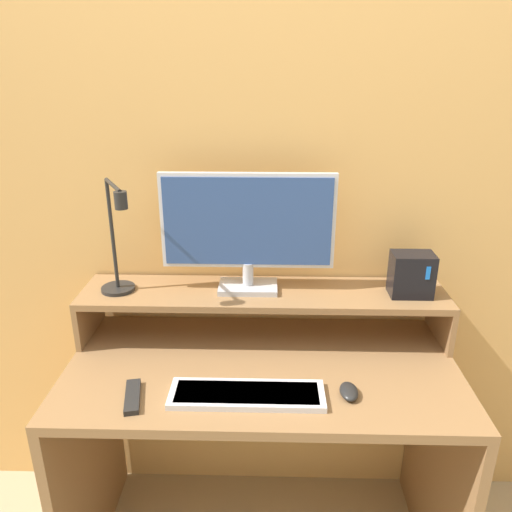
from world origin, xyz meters
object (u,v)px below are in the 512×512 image
Objects in this scene: monitor at (248,227)px; router_dock at (411,274)px; desk_lamp at (117,252)px; mouse at (349,391)px; remote_control at (133,397)px; keyboard at (247,394)px.

monitor is 3.90× the size of router_dock.
mouse is (0.71, -0.28, -0.31)m from desk_lamp.
remote_control is at bearing -176.81° from mouse.
mouse is 0.61m from remote_control.
monitor is at bearing 50.45° from remote_control.
router_dock is (0.94, 0.03, -0.08)m from desk_lamp.
remote_control is (-0.84, -0.34, -0.23)m from router_dock.
monitor reaches higher than keyboard.
desk_lamp reaches higher than keyboard.
monitor is 3.67× the size of remote_control.
router_dock is 0.65m from keyboard.
monitor is 0.61m from remote_control.
router_dock is 0.33× the size of keyboard.
mouse is at bearing 3.47° from keyboard.
monitor is 0.52m from keyboard.
desk_lamp is 0.45m from remote_control.
keyboard reaches higher than remote_control.
router_dock is 0.45m from mouse.
monitor is 6.51× the size of mouse.
desk_lamp is 0.87× the size of keyboard.
mouse is at bearing -126.60° from router_dock.
desk_lamp is 2.65× the size of router_dock.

